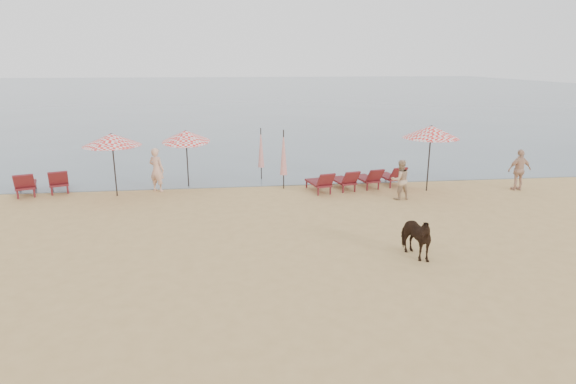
# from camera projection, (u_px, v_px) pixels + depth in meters

# --- Properties ---
(ground) EXTENTS (120.00, 120.00, 0.00)m
(ground) POSITION_uv_depth(u_px,v_px,m) (313.00, 291.00, 11.56)
(ground) COLOR tan
(ground) RESTS_ON ground
(sea) EXTENTS (160.00, 140.00, 0.06)m
(sea) POSITION_uv_depth(u_px,v_px,m) (239.00, 90.00, 88.14)
(sea) COLOR #51606B
(sea) RESTS_ON ground
(lounger_cluster_left) EXTENTS (2.46, 2.41, 0.70)m
(lounger_cluster_left) POSITION_uv_depth(u_px,v_px,m) (42.00, 182.00, 19.81)
(lounger_cluster_left) COLOR maroon
(lounger_cluster_left) RESTS_ON ground
(lounger_cluster_right) EXTENTS (4.33, 2.58, 0.64)m
(lounger_cluster_right) POSITION_uv_depth(u_px,v_px,m) (357.00, 179.00, 20.58)
(lounger_cluster_right) COLOR maroon
(lounger_cluster_right) RESTS_ON ground
(umbrella_open_left_a) EXTENTS (2.26, 2.26, 2.58)m
(umbrella_open_left_a) POSITION_uv_depth(u_px,v_px,m) (112.00, 140.00, 19.01)
(umbrella_open_left_a) COLOR black
(umbrella_open_left_a) RESTS_ON ground
(umbrella_open_left_b) EXTENTS (2.02, 2.06, 2.57)m
(umbrella_open_left_b) POSITION_uv_depth(u_px,v_px,m) (186.00, 136.00, 20.50)
(umbrella_open_left_b) COLOR black
(umbrella_open_left_b) RESTS_ON ground
(umbrella_open_right) EXTENTS (2.28, 2.28, 2.79)m
(umbrella_open_right) POSITION_uv_depth(u_px,v_px,m) (431.00, 132.00, 19.75)
(umbrella_open_right) COLOR black
(umbrella_open_right) RESTS_ON ground
(umbrella_closed_left) EXTENTS (0.29, 0.29, 2.39)m
(umbrella_closed_left) POSITION_uv_depth(u_px,v_px,m) (261.00, 148.00, 21.96)
(umbrella_closed_left) COLOR black
(umbrella_closed_left) RESTS_ON ground
(umbrella_closed_right) EXTENTS (0.31, 0.31, 2.54)m
(umbrella_closed_right) POSITION_uv_depth(u_px,v_px,m) (284.00, 153.00, 20.34)
(umbrella_closed_right) COLOR black
(umbrella_closed_right) RESTS_ON ground
(cow) EXTENTS (1.05, 1.60, 1.25)m
(cow) POSITION_uv_depth(u_px,v_px,m) (414.00, 236.00, 13.39)
(cow) COLOR black
(cow) RESTS_ON ground
(beachgoer_left) EXTENTS (0.80, 0.71, 1.85)m
(beachgoer_left) POSITION_uv_depth(u_px,v_px,m) (157.00, 170.00, 20.12)
(beachgoer_left) COLOR #DBA389
(beachgoer_left) RESTS_ON ground
(beachgoer_right_a) EXTENTS (0.84, 0.70, 1.59)m
(beachgoer_right_a) POSITION_uv_depth(u_px,v_px,m) (400.00, 180.00, 18.98)
(beachgoer_right_a) COLOR tan
(beachgoer_right_a) RESTS_ON ground
(beachgoer_right_b) EXTENTS (1.04, 0.48, 1.75)m
(beachgoer_right_b) POSITION_uv_depth(u_px,v_px,m) (519.00, 170.00, 20.30)
(beachgoer_right_b) COLOR tan
(beachgoer_right_b) RESTS_ON ground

